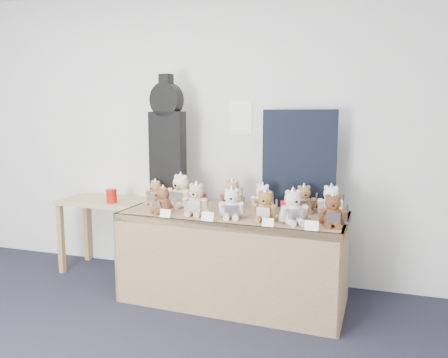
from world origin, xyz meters
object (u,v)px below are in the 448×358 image
(guitar_case, at_px, (167,140))
(teddy_back_right, at_px, (304,200))
(side_table, at_px, (106,212))
(teddy_back_left, at_px, (180,192))
(teddy_back_centre_right, at_px, (262,199))
(teddy_back_end, at_px, (331,202))
(teddy_front_far_left, at_px, (163,201))
(teddy_front_far_right, at_px, (293,208))
(display_table, at_px, (230,234))
(red_cup, at_px, (112,196))
(teddy_back_far_left, at_px, (155,193))
(teddy_front_centre, at_px, (232,205))
(teddy_back_centre_left, at_px, (232,195))
(teddy_front_right, at_px, (265,207))
(teddy_front_left, at_px, (196,200))
(teddy_front_end, at_px, (333,212))

(guitar_case, height_order, teddy_back_right, guitar_case)
(side_table, relative_size, teddy_back_left, 2.76)
(teddy_back_centre_right, distance_m, teddy_back_end, 0.54)
(teddy_front_far_left, bearing_deg, teddy_front_far_right, 31.47)
(display_table, distance_m, teddy_front_far_right, 0.60)
(teddy_back_left, distance_m, teddy_back_centre_right, 0.72)
(red_cup, relative_size, teddy_back_left, 0.41)
(teddy_back_far_left, bearing_deg, teddy_back_left, 13.24)
(teddy_front_centre, relative_size, teddy_back_centre_left, 0.98)
(teddy_front_far_right, relative_size, teddy_back_centre_left, 1.05)
(teddy_front_right, distance_m, teddy_front_far_right, 0.22)
(teddy_front_left, bearing_deg, teddy_back_centre_left, 60.62)
(teddy_front_far_left, height_order, teddy_front_far_right, teddy_front_far_right)
(teddy_front_far_right, height_order, teddy_back_centre_right, teddy_front_far_right)
(side_table, bearing_deg, teddy_back_left, -10.83)
(teddy_front_left, bearing_deg, teddy_back_far_left, 149.94)
(teddy_front_centre, bearing_deg, guitar_case, 136.36)
(guitar_case, distance_m, teddy_back_centre_right, 1.02)
(guitar_case, distance_m, teddy_front_centre, 0.96)
(red_cup, relative_size, teddy_front_right, 0.50)
(teddy_back_centre_left, relative_size, teddy_back_right, 1.07)
(teddy_front_left, bearing_deg, teddy_back_end, 14.88)
(guitar_case, height_order, red_cup, guitar_case)
(guitar_case, bearing_deg, teddy_front_end, -5.61)
(teddy_front_far_left, bearing_deg, teddy_front_centre, 32.29)
(teddy_front_right, relative_size, teddy_front_end, 0.99)
(teddy_back_right, bearing_deg, teddy_front_far_left, 178.20)
(teddy_front_left, xyz_separation_m, teddy_front_far_right, (0.77, -0.05, -0.00))
(teddy_back_centre_right, bearing_deg, teddy_front_right, -72.64)
(teddy_front_right, height_order, teddy_back_centre_left, teddy_back_centre_left)
(teddy_front_right, xyz_separation_m, teddy_back_centre_left, (-0.37, 0.36, 0.00))
(teddy_front_far_left, bearing_deg, guitar_case, 142.12)
(teddy_front_far_right, distance_m, teddy_back_right, 0.39)
(teddy_back_right, bearing_deg, teddy_front_right, -144.81)
(guitar_case, relative_size, teddy_back_centre_left, 4.16)
(side_table, relative_size, teddy_front_far_right, 3.07)
(teddy_front_far_left, relative_size, teddy_front_far_right, 0.85)
(side_table, xyz_separation_m, teddy_front_far_right, (1.89, -0.50, 0.27))
(teddy_front_left, distance_m, teddy_front_right, 0.56)
(teddy_front_far_left, height_order, teddy_back_end, teddy_back_end)
(teddy_front_far_left, bearing_deg, teddy_back_far_left, 158.40)
(teddy_front_centre, height_order, teddy_back_far_left, teddy_front_centre)
(teddy_front_left, height_order, teddy_back_centre_right, teddy_front_left)
(teddy_front_far_left, distance_m, teddy_front_right, 0.84)
(teddy_front_centre, distance_m, teddy_front_end, 0.75)
(teddy_front_centre, relative_size, teddy_front_right, 1.02)
(red_cup, relative_size, teddy_back_centre_right, 0.51)
(side_table, xyz_separation_m, red_cup, (0.15, -0.13, 0.19))
(red_cup, xyz_separation_m, teddy_back_end, (1.98, -0.03, 0.07))
(teddy_back_centre_left, height_order, teddy_back_far_left, teddy_back_centre_left)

